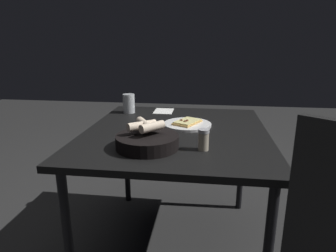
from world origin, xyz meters
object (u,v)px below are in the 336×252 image
pizza_plate (187,124)px  dining_table (176,141)px  bread_basket (147,140)px  pepper_shaker (203,141)px  beer_glass (129,104)px

pizza_plate → dining_table: bearing=149.5°
pizza_plate → bread_basket: size_ratio=0.95×
pizza_plate → pepper_shaker: size_ratio=2.85×
dining_table → pepper_shaker: bearing=-152.2°
bread_basket → pepper_shaker: (0.00, -0.24, 0.01)m
pizza_plate → bread_basket: 0.39m
beer_glass → dining_table: bearing=-135.2°
bread_basket → pepper_shaker: size_ratio=2.99×
dining_table → pizza_plate: pizza_plate is taller
pizza_plate → beer_glass: size_ratio=2.17×
dining_table → beer_glass: (0.34, 0.34, 0.12)m
bread_basket → beer_glass: 0.67m
dining_table → bread_basket: 0.31m
beer_glass → bread_basket: bearing=-158.5°
pizza_plate → bread_basket: bearing=157.8°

